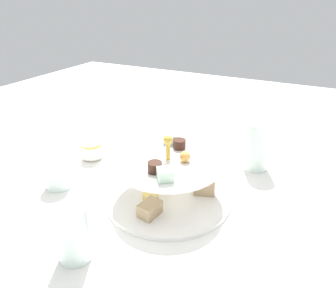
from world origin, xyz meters
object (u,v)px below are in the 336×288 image
object	(u,v)px
tiered_serving_stand	(168,181)
water_glass_short_left	(58,174)
butter_knife_right	(162,138)
butter_knife_left	(296,287)
water_glass_tall_right	(257,146)
teacup_with_saucer	(92,151)
water_glass_mid_back	(73,234)

from	to	relation	value
tiered_serving_stand	water_glass_short_left	size ratio (longest dim) A/B	4.38
water_glass_short_left	butter_knife_right	xyz separation A→B (m)	(-0.36, 0.10, -0.03)
butter_knife_left	water_glass_tall_right	bearing A→B (deg)	53.75
water_glass_tall_right	butter_knife_left	size ratio (longest dim) A/B	0.78
teacup_with_saucer	butter_knife_right	size ratio (longest dim) A/B	0.53
water_glass_short_left	water_glass_mid_back	bearing A→B (deg)	50.87
water_glass_mid_back	water_glass_tall_right	bearing A→B (deg)	154.97
tiered_serving_stand	butter_knife_right	bearing A→B (deg)	-150.17
tiered_serving_stand	water_glass_short_left	xyz separation A→B (m)	(0.08, -0.26, -0.01)
tiered_serving_stand	water_glass_mid_back	xyz separation A→B (m)	(0.24, -0.07, 0.01)
water_glass_tall_right	teacup_with_saucer	size ratio (longest dim) A/B	1.48
water_glass_tall_right	water_glass_short_left	world-z (taller)	water_glass_tall_right
water_glass_tall_right	water_glass_mid_back	xyz separation A→B (m)	(0.47, -0.22, -0.01)
tiered_serving_stand	water_glass_tall_right	bearing A→B (deg)	146.87
water_glass_short_left	teacup_with_saucer	size ratio (longest dim) A/B	0.75
butter_knife_left	butter_knife_right	world-z (taller)	same
water_glass_tall_right	tiered_serving_stand	bearing A→B (deg)	-33.13
teacup_with_saucer	water_glass_tall_right	bearing A→B (deg)	110.26
water_glass_short_left	water_glass_mid_back	xyz separation A→B (m)	(0.16, 0.20, 0.02)
water_glass_tall_right	butter_knife_right	xyz separation A→B (m)	(-0.05, -0.31, -0.06)
water_glass_tall_right	water_glass_mid_back	bearing A→B (deg)	-25.03
teacup_with_saucer	water_glass_mid_back	world-z (taller)	water_glass_mid_back
water_glass_short_left	tiered_serving_stand	bearing A→B (deg)	106.65
water_glass_mid_back	water_glass_short_left	bearing A→B (deg)	-129.13
water_glass_short_left	butter_knife_left	distance (m)	0.57
butter_knife_left	water_glass_mid_back	size ratio (longest dim) A/B	1.59
water_glass_short_left	teacup_with_saucer	distance (m)	0.15
water_glass_tall_right	water_glass_mid_back	distance (m)	0.52
tiered_serving_stand	butter_knife_left	size ratio (longest dim) A/B	1.73
water_glass_short_left	butter_knife_left	world-z (taller)	water_glass_short_left
butter_knife_left	butter_knife_right	xyz separation A→B (m)	(-0.41, -0.46, 0.00)
water_glass_tall_right	water_glass_short_left	distance (m)	0.52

